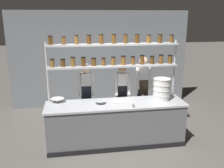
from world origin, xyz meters
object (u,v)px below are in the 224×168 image
(chef_left, at_px, (86,93))
(chef_center, at_px, (122,93))
(chef_right, at_px, (143,87))
(cutting_board, at_px, (121,101))
(spice_shelf_unit, at_px, (113,57))
(prep_bowl_near_left, at_px, (100,102))
(prep_bowl_center_front, at_px, (57,100))
(serving_cup_front, at_px, (132,105))
(container_stack, at_px, (162,89))

(chef_left, relative_size, chef_center, 1.00)
(chef_right, bearing_deg, cutting_board, -128.69)
(spice_shelf_unit, bearing_deg, cutting_board, -66.70)
(chef_left, bearing_deg, cutting_board, -43.08)
(chef_center, distance_m, chef_right, 0.59)
(cutting_board, bearing_deg, prep_bowl_near_left, -173.67)
(spice_shelf_unit, bearing_deg, chef_left, 146.66)
(spice_shelf_unit, distance_m, cutting_board, 0.95)
(cutting_board, height_order, prep_bowl_center_front, prep_bowl_center_front)
(spice_shelf_unit, xyz_separation_m, chef_left, (-0.58, 0.38, -0.89))
(chef_right, relative_size, prep_bowl_center_front, 6.06)
(spice_shelf_unit, relative_size, prep_bowl_center_front, 9.72)
(chef_left, bearing_deg, chef_center, -7.00)
(cutting_board, xyz_separation_m, serving_cup_front, (0.16, -0.37, 0.04))
(chef_right, bearing_deg, spice_shelf_unit, -145.23)
(chef_right, bearing_deg, chef_center, -157.20)
(chef_right, distance_m, serving_cup_front, 1.22)
(prep_bowl_center_front, bearing_deg, container_stack, -5.55)
(chef_center, relative_size, container_stack, 3.46)
(chef_right, relative_size, prep_bowl_near_left, 7.94)
(container_stack, xyz_separation_m, prep_bowl_center_front, (-2.21, 0.21, -0.20))
(chef_center, xyz_separation_m, prep_bowl_near_left, (-0.58, -0.59, 0.00))
(spice_shelf_unit, relative_size, cutting_board, 7.01)
(chef_left, xyz_separation_m, prep_bowl_center_front, (-0.63, -0.44, 0.01))
(chef_center, distance_m, container_stack, 0.96)
(cutting_board, height_order, prep_bowl_near_left, prep_bowl_near_left)
(prep_bowl_center_front, xyz_separation_m, serving_cup_front, (1.48, -0.57, 0.01))
(chef_left, xyz_separation_m, container_stack, (1.58, -0.65, 0.21))
(prep_bowl_near_left, height_order, prep_bowl_center_front, prep_bowl_center_front)
(serving_cup_front, bearing_deg, chef_right, 63.82)
(chef_left, distance_m, prep_bowl_near_left, 0.73)
(prep_bowl_near_left, bearing_deg, chef_right, 34.00)
(prep_bowl_near_left, relative_size, prep_bowl_center_front, 0.76)
(chef_center, bearing_deg, chef_left, 175.19)
(container_stack, distance_m, prep_bowl_center_front, 2.23)
(prep_bowl_center_front, bearing_deg, chef_right, 14.41)
(cutting_board, distance_m, prep_bowl_near_left, 0.45)
(chef_right, height_order, prep_bowl_near_left, chef_right)
(prep_bowl_center_front, distance_m, serving_cup_front, 1.59)
(cutting_board, relative_size, prep_bowl_near_left, 1.81)
(chef_right, bearing_deg, container_stack, -69.63)
(container_stack, bearing_deg, chef_center, 143.74)
(chef_left, distance_m, container_stack, 1.72)
(spice_shelf_unit, relative_size, chef_right, 1.60)
(chef_center, relative_size, serving_cup_front, 16.81)
(chef_center, height_order, serving_cup_front, chef_center)
(cutting_board, xyz_separation_m, prep_bowl_near_left, (-0.45, -0.05, 0.02))
(spice_shelf_unit, distance_m, serving_cup_front, 1.11)
(chef_left, height_order, chef_right, chef_right)
(chef_left, xyz_separation_m, chef_center, (0.82, -0.10, -0.00))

